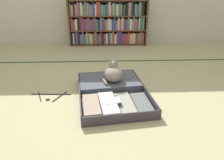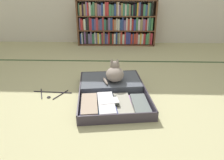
{
  "view_description": "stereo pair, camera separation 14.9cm",
  "coord_description": "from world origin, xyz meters",
  "px_view_note": "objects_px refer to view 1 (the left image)",
  "views": [
    {
      "loc": [
        -0.08,
        -1.95,
        1.1
      ],
      "look_at": [
        0.01,
        0.04,
        0.2
      ],
      "focal_mm": 33.38,
      "sensor_mm": 36.0,
      "label": 1
    },
    {
      "loc": [
        0.07,
        -1.95,
        1.1
      ],
      "look_at": [
        0.01,
        0.04,
        0.2
      ],
      "focal_mm": 33.38,
      "sensor_mm": 36.0,
      "label": 2
    }
  ],
  "objects_px": {
    "black_cat": "(113,73)",
    "clothes_hanger": "(50,96)",
    "bookshelf": "(108,23)",
    "open_suitcase": "(111,90)"
  },
  "relations": [
    {
      "from": "black_cat",
      "to": "clothes_hanger",
      "type": "bearing_deg",
      "value": -165.55
    },
    {
      "from": "bookshelf",
      "to": "black_cat",
      "type": "distance_m",
      "value": 2.01
    },
    {
      "from": "black_cat",
      "to": "clothes_hanger",
      "type": "distance_m",
      "value": 0.75
    },
    {
      "from": "bookshelf",
      "to": "black_cat",
      "type": "xyz_separation_m",
      "value": [
        0.02,
        -2.0,
        -0.23
      ]
    },
    {
      "from": "black_cat",
      "to": "clothes_hanger",
      "type": "relative_size",
      "value": 0.64
    },
    {
      "from": "bookshelf",
      "to": "black_cat",
      "type": "relative_size",
      "value": 5.41
    },
    {
      "from": "open_suitcase",
      "to": "clothes_hanger",
      "type": "xyz_separation_m",
      "value": [
        -0.66,
        -0.03,
        -0.04
      ]
    },
    {
      "from": "bookshelf",
      "to": "black_cat",
      "type": "bearing_deg",
      "value": -89.47
    },
    {
      "from": "bookshelf",
      "to": "open_suitcase",
      "type": "xyz_separation_m",
      "value": [
        -0.02,
        -2.15,
        -0.38
      ]
    },
    {
      "from": "clothes_hanger",
      "to": "open_suitcase",
      "type": "bearing_deg",
      "value": 2.51
    }
  ]
}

